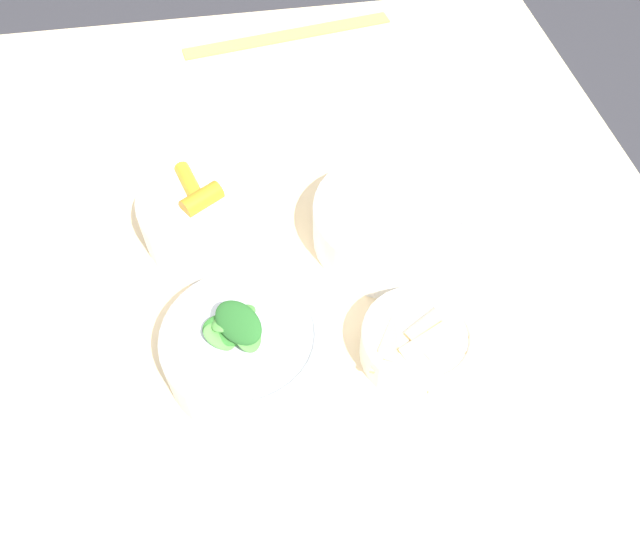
# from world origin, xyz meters

# --- Properties ---
(ground_plane) EXTENTS (10.00, 10.00, 0.00)m
(ground_plane) POSITION_xyz_m (0.00, 0.00, 0.00)
(ground_plane) COLOR #2D2D33
(dining_table) EXTENTS (1.00, 1.06, 0.75)m
(dining_table) POSITION_xyz_m (0.00, 0.00, 0.64)
(dining_table) COLOR beige
(dining_table) RESTS_ON ground_plane
(bowl_carrots) EXTENTS (0.17, 0.17, 0.07)m
(bowl_carrots) POSITION_xyz_m (-0.04, 0.07, 0.79)
(bowl_carrots) COLOR white
(bowl_carrots) RESTS_ON dining_table
(bowl_greens) EXTENTS (0.16, 0.16, 0.09)m
(bowl_greens) POSITION_xyz_m (-0.02, -0.12, 0.79)
(bowl_greens) COLOR silver
(bowl_greens) RESTS_ON dining_table
(bowl_beans_hotdog) EXTENTS (0.18, 0.18, 0.06)m
(bowl_beans_hotdog) POSITION_xyz_m (0.16, 0.02, 0.78)
(bowl_beans_hotdog) COLOR white
(bowl_beans_hotdog) RESTS_ON dining_table
(bowl_cookies) EXTENTS (0.11, 0.12, 0.05)m
(bowl_cookies) POSITION_xyz_m (0.15, -0.14, 0.78)
(bowl_cookies) COLOR silver
(bowl_cookies) RESTS_ON dining_table
(ruler) EXTENTS (0.33, 0.08, 0.00)m
(ruler) POSITION_xyz_m (0.10, 0.45, 0.76)
(ruler) COLOR #EADB4C
(ruler) RESTS_ON dining_table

